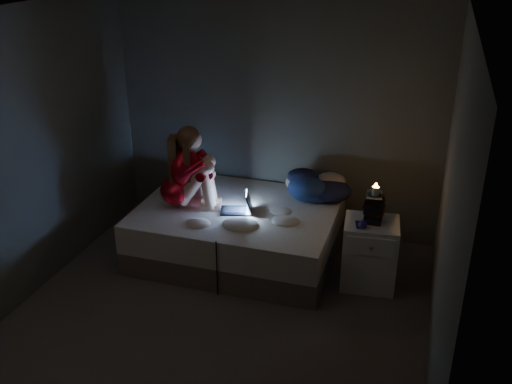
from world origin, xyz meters
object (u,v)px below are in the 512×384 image
at_px(woman, 176,167).
at_px(nightstand, 369,253).
at_px(bed, 238,231).
at_px(phone, 359,224).
at_px(candle, 376,190).
at_px(laptop, 236,202).

xyz_separation_m(woman, nightstand, (1.97, -0.01, -0.65)).
relative_size(bed, woman, 2.30).
distance_m(woman, phone, 1.88).
distance_m(bed, nightstand, 1.39).
relative_size(nightstand, phone, 4.78).
bearing_deg(candle, laptop, 179.02).
height_order(candle, phone, candle).
relative_size(laptop, phone, 2.24).
xyz_separation_m(nightstand, phone, (-0.11, -0.08, 0.34)).
bearing_deg(nightstand, laptop, 171.46).
xyz_separation_m(bed, laptop, (0.01, -0.09, 0.39)).
xyz_separation_m(bed, woman, (-0.59, -0.15, 0.71)).
relative_size(laptop, candle, 3.92).
bearing_deg(laptop, phone, -22.99).
bearing_deg(bed, woman, -166.04).
xyz_separation_m(bed, candle, (1.38, -0.11, 0.71)).
relative_size(laptop, nightstand, 0.47).
bearing_deg(nightstand, bed, 167.72).
relative_size(bed, nightstand, 2.98).
relative_size(nightstand, candle, 8.37).
relative_size(candle, phone, 0.57).
bearing_deg(woman, nightstand, -17.04).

